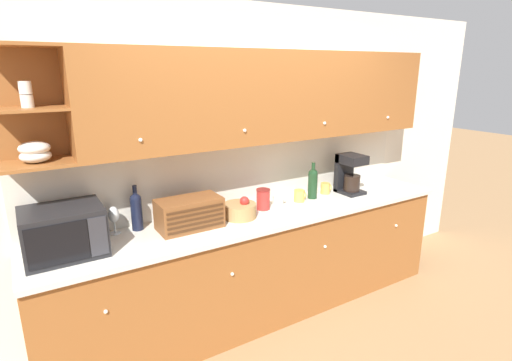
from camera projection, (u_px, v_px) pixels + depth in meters
ground_plane at (245, 296)px, 3.79m from camera, size 24.00×24.00×0.00m
wall_back at (242, 162)px, 3.46m from camera, size 5.94×0.06×2.60m
counter_unit at (261, 264)px, 3.42m from camera, size 3.56×0.62×0.93m
backsplash_panel at (244, 172)px, 3.45m from camera, size 3.54×0.01×0.58m
upper_cabinets at (271, 96)px, 3.23m from camera, size 3.54×0.35×0.72m
microwave at (64, 232)px, 2.53m from camera, size 0.48×0.39×0.31m
wine_glass at (114, 215)px, 2.85m from camera, size 0.08×0.08×0.21m
wine_bottle at (136, 210)px, 2.92m from camera, size 0.08×0.08×0.34m
bread_box at (189, 213)px, 2.97m from camera, size 0.47×0.26×0.23m
fruit_basket at (240, 210)px, 3.19m from camera, size 0.27×0.27×0.18m
storage_canister at (263, 199)px, 3.37m from camera, size 0.12×0.12×0.18m
mug_patterned_third at (278, 200)px, 3.50m from camera, size 0.11×0.09×0.09m
mug_blue_second at (300, 196)px, 3.57m from camera, size 0.11×0.09×0.11m
second_wine_bottle at (313, 182)px, 3.64m from camera, size 0.09×0.09×0.34m
mug at (326, 188)px, 3.80m from camera, size 0.10×0.09×0.10m
coffee_maker at (349, 173)px, 3.80m from camera, size 0.20×0.25×0.37m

